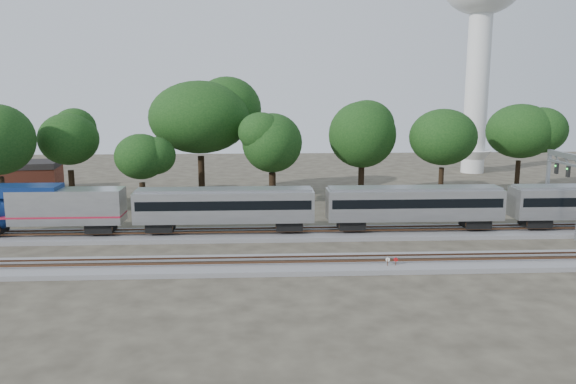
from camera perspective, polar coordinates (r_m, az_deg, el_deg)
name	(u,v)px	position (r m, az deg, el deg)	size (l,w,h in m)	color
ground	(311,253)	(50.77, 2.32, -6.19)	(160.00, 160.00, 0.00)	#383328
track_far	(305,234)	(56.47, 1.77, -4.26)	(160.00, 5.00, 0.73)	slate
track_near	(315,264)	(46.90, 2.76, -7.34)	(160.00, 5.00, 0.73)	slate
train	(508,202)	(60.98, 21.43, -0.97)	(110.23, 3.15, 4.64)	silver
switch_stand_red	(396,262)	(46.69, 10.88, -7.01)	(0.33, 0.09, 1.04)	#512D19
switch_stand_white	(388,262)	(46.47, 10.09, -7.03)	(0.34, 0.11, 1.09)	#512D19
switch_lever	(393,268)	(46.76, 10.59, -7.63)	(0.50, 0.30, 0.30)	#512D19
water_tower	(482,5)	(104.64, 19.09, 17.52)	(13.88, 13.88, 38.44)	silver
signal_gantry	(564,175)	(63.07, 26.26, 1.58)	(0.57, 6.76, 8.22)	gray
brick_building	(25,177)	(87.71, -25.13, 1.38)	(10.09, 7.76, 4.46)	brown
tree_1	(69,139)	(74.62, -21.39, 5.01)	(8.57, 8.57, 12.08)	black
tree_2	(141,157)	(68.15, -14.71, 3.47)	(6.81, 6.81, 9.60)	black
tree_3	(200,117)	(73.91, -8.94, 7.51)	(11.11, 11.11, 15.67)	black
tree_4	(272,143)	(68.94, -1.62, 5.00)	(8.16, 8.16, 11.51)	black
tree_5	(362,135)	(73.98, 7.54, 5.78)	(8.82, 8.82, 12.43)	black
tree_6	(443,137)	(74.38, 15.48, 5.38)	(8.63, 8.63, 12.17)	black
tree_7	(521,131)	(83.75, 22.55, 5.72)	(8.98, 8.98, 12.66)	black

